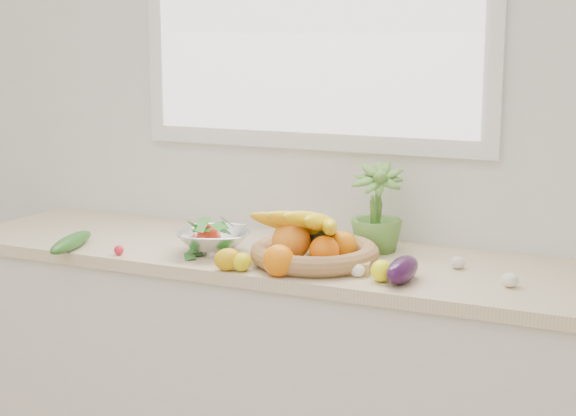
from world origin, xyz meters
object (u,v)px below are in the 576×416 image
at_px(eggplant, 402,270).
at_px(cucumber, 71,242).
at_px(potted_herb, 376,210).
at_px(apple, 208,237).
at_px(fruit_basket, 313,246).
at_px(colander_with_spinach, 214,235).

distance_m(eggplant, cucumber, 1.10).
distance_m(eggplant, potted_herb, 0.39).
bearing_deg(potted_herb, eggplant, -59.06).
bearing_deg(apple, potted_herb, 22.35).
distance_m(eggplant, fruit_basket, 0.33).
bearing_deg(potted_herb, cucumber, -155.75).
bearing_deg(cucumber, colander_with_spinach, 19.03).
bearing_deg(eggplant, cucumber, -175.42).
height_order(eggplant, cucumber, eggplant).
bearing_deg(potted_herb, apple, -157.65).
xyz_separation_m(potted_herb, colander_with_spinach, (-0.46, -0.25, -0.07)).
height_order(apple, cucumber, apple).
distance_m(cucumber, potted_herb, 1.00).
relative_size(cucumber, potted_herb, 0.90).
height_order(cucumber, colander_with_spinach, colander_with_spinach).
relative_size(potted_herb, colander_with_spinach, 1.00).
relative_size(eggplant, cucumber, 0.67).
xyz_separation_m(eggplant, fruit_basket, (-0.31, 0.09, 0.02)).
distance_m(potted_herb, colander_with_spinach, 0.53).
bearing_deg(colander_with_spinach, apple, 138.74).
bearing_deg(eggplant, colander_with_spinach, 174.12).
bearing_deg(eggplant, apple, 170.96).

